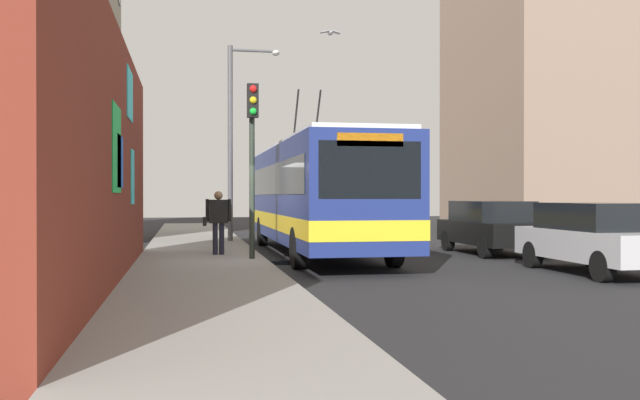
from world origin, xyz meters
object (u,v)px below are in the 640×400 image
(street_lamp, at_px, (236,129))
(pedestrian_midblock, at_px, (218,217))
(parked_car_silver, at_px, (596,236))
(traffic_light, at_px, (252,141))
(city_bus, at_px, (317,193))
(parked_car_black, at_px, (492,226))

(street_lamp, bearing_deg, pedestrian_midblock, 171.30)
(parked_car_silver, relative_size, traffic_light, 0.99)
(pedestrian_midblock, bearing_deg, street_lamp, -8.70)
(city_bus, bearing_deg, pedestrian_midblock, 113.02)
(pedestrian_midblock, relative_size, street_lamp, 0.25)
(parked_car_black, xyz_separation_m, traffic_light, (-1.96, 7.35, 2.27))
(traffic_light, bearing_deg, pedestrian_midblock, 28.22)
(parked_car_black, distance_m, traffic_light, 7.94)
(parked_car_silver, bearing_deg, pedestrian_midblock, 58.91)
(city_bus, xyz_separation_m, street_lamp, (4.57, 2.05, 2.28))
(street_lamp, bearing_deg, parked_car_silver, -145.96)
(parked_car_silver, height_order, parked_car_black, same)
(parked_car_silver, distance_m, street_lamp, 13.36)
(city_bus, distance_m, traffic_light, 3.70)
(city_bus, relative_size, parked_car_silver, 2.83)
(parked_car_silver, xyz_separation_m, traffic_light, (3.44, 7.35, 2.28))
(city_bus, distance_m, parked_car_black, 5.35)
(parked_car_black, relative_size, pedestrian_midblock, 2.48)
(parked_car_black, height_order, traffic_light, traffic_light)
(city_bus, xyz_separation_m, parked_car_black, (-0.76, -5.20, -0.99))
(parked_car_silver, bearing_deg, street_lamp, 34.04)
(pedestrian_midblock, height_order, traffic_light, traffic_light)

